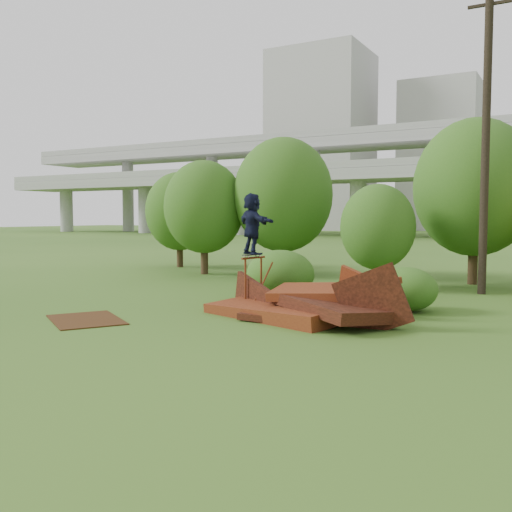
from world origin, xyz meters
The scene contains 17 objects.
ground centered at (0.00, 0.00, 0.00)m, with size 240.00×240.00×0.00m, color #2D5116.
scrap_pile centered at (0.77, 1.78, 0.33)m, with size 5.90×3.67×2.00m.
grind_rail centered at (-1.21, 2.58, 0.96)m, with size 0.25×1.02×1.53m.
skateboard centered at (-1.22, 2.53, 1.59)m, with size 0.31×0.73×0.07m.
skater centered at (-1.22, 2.53, 2.50)m, with size 1.66×0.53×1.79m, color black.
flat_plate centered at (-4.07, -1.27, 0.01)m, with size 2.33×1.66×0.03m, color #3A200C.
tree_0 centered at (-8.15, 10.14, 3.15)m, with size 3.78×3.78×5.33m.
tree_1 centered at (-4.63, 11.33, 3.68)m, with size 4.52×4.52×6.29m.
tree_2 centered at (0.59, 8.78, 2.31)m, with size 2.78×2.78×3.92m.
tree_3 centered at (3.49, 12.08, 3.85)m, with size 4.75×4.75×6.59m.
tree_6 centered at (-11.43, 12.60, 2.98)m, with size 3.63×3.63×5.07m.
shrub_left centered at (-1.52, 4.94, 0.80)m, with size 2.31×2.14×1.60m, color #224B14.
shrub_right centered at (2.86, 4.26, 0.64)m, with size 1.80×1.65×1.27m, color #224B14.
utility_pole centered at (4.23, 9.20, 5.45)m, with size 1.40×0.28×10.74m.
freeway_overpass centered at (0.00, 62.92, 10.32)m, with size 160.00×15.00×13.70m.
building_left centered at (-38.00, 95.00, 17.50)m, with size 18.00×16.00×35.00m, color #9E9E99.
building_right centered at (-16.00, 102.00, 14.00)m, with size 14.00×14.00×28.00m, color #9E9E99.
Camera 1 is at (7.03, -11.95, 2.72)m, focal length 40.00 mm.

